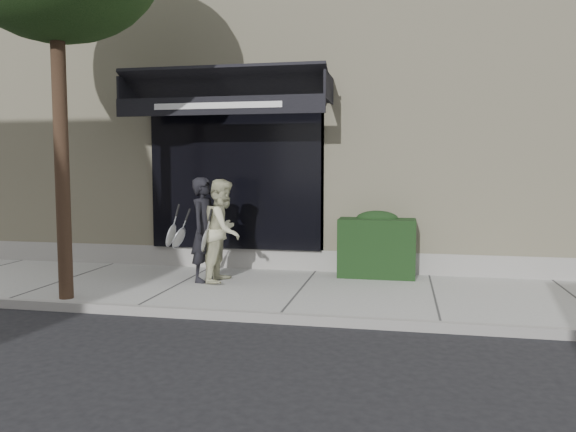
# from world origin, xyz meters

# --- Properties ---
(ground) EXTENTS (80.00, 80.00, 0.00)m
(ground) POSITION_xyz_m (0.00, 0.00, 0.00)
(ground) COLOR black
(ground) RESTS_ON ground
(sidewalk) EXTENTS (20.00, 3.00, 0.12)m
(sidewalk) POSITION_xyz_m (0.00, 0.00, 0.06)
(sidewalk) COLOR gray
(sidewalk) RESTS_ON ground
(curb) EXTENTS (20.00, 0.10, 0.14)m
(curb) POSITION_xyz_m (0.00, -1.55, 0.07)
(curb) COLOR gray
(curb) RESTS_ON ground
(building_facade) EXTENTS (14.30, 8.04, 5.64)m
(building_facade) POSITION_xyz_m (-0.01, 4.96, 2.74)
(building_facade) COLOR beige
(building_facade) RESTS_ON ground
(hedge) EXTENTS (1.30, 0.70, 1.14)m
(hedge) POSITION_xyz_m (1.10, 1.25, 0.66)
(hedge) COLOR black
(hedge) RESTS_ON sidewalk
(pedestrian_front) EXTENTS (0.78, 0.89, 1.71)m
(pedestrian_front) POSITION_xyz_m (-1.66, 0.25, 0.98)
(pedestrian_front) COLOR black
(pedestrian_front) RESTS_ON sidewalk
(pedestrian_back) EXTENTS (0.66, 0.84, 1.69)m
(pedestrian_back) POSITION_xyz_m (-1.36, 0.31, 0.96)
(pedestrian_back) COLOR beige
(pedestrian_back) RESTS_ON sidewalk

